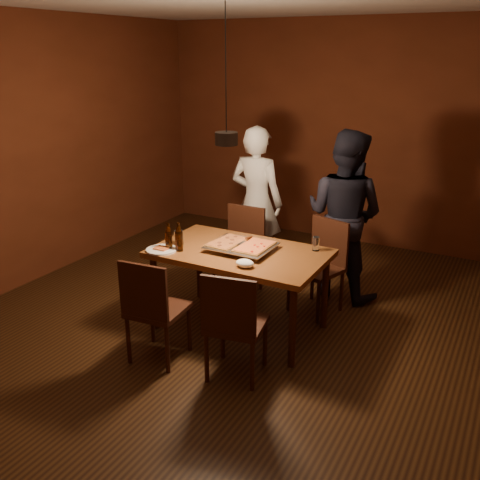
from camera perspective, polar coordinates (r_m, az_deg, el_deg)
The scene contains 19 objects.
room_shell at distance 4.33m, azimuth -1.43°, elevation 6.18°, with size 6.00×6.00×6.00m.
dining_table at distance 4.70m, azimuth 0.00°, elevation -2.00°, with size 1.50×0.90×0.75m.
chair_far_left at distance 5.52m, azimuth 0.18°, elevation -0.20°, with size 0.43×0.43×0.49m.
chair_far_right at distance 5.18m, azimuth 8.77°, elevation -1.80°, with size 0.53×0.53×0.49m.
chair_near_left at distance 4.28m, azimuth -9.40°, elevation -6.54°, with size 0.46×0.46×0.49m.
chair_near_right at distance 4.01m, azimuth -0.76°, elevation -8.20°, with size 0.49×0.49×0.49m.
pizza_tray at distance 4.67m, azimuth 0.13°, elevation -0.82°, with size 0.55×0.45×0.05m, color silver.
pizza_meat at distance 4.72m, azimuth -1.32°, elevation -0.18°, with size 0.24×0.38×0.02m, color maroon.
pizza_cheese at distance 4.62m, azimuth 1.57°, elevation -0.66°, with size 0.25×0.39×0.02m, color gold.
spatula at distance 4.67m, azimuth 0.34°, elevation -0.34°, with size 0.09×0.24×0.04m, color silver, non-canonical shape.
beer_bottle_a at distance 4.70m, azimuth -7.62°, elevation 0.37°, with size 0.06×0.06×0.24m.
beer_bottle_b at distance 4.66m, azimuth -6.54°, elevation 0.33°, with size 0.07×0.07×0.26m.
water_glass_left at distance 4.83m, azimuth -6.55°, elevation 0.25°, with size 0.08×0.08×0.13m, color silver.
water_glass_right at distance 4.70m, azimuth 8.10°, elevation -0.40°, with size 0.06×0.06×0.13m, color silver.
plate_slice at distance 4.72m, azimuth -8.37°, elevation -1.02°, with size 0.27×0.27×0.03m.
napkin at distance 4.31m, azimuth 0.52°, elevation -2.50°, with size 0.15×0.12×0.06m, color white.
diner_white at distance 5.87m, azimuth 1.76°, elevation 4.06°, with size 0.61×0.40×1.67m, color silver.
diner_dark at distance 5.44m, azimuth 11.03°, elevation 2.62°, with size 0.83×0.65×1.70m, color black.
pendant_lamp at distance 4.26m, azimuth -1.47°, elevation 10.90°, with size 0.18×0.18×1.10m.
Camera 1 is at (2.10, -3.65, 2.40)m, focal length 40.00 mm.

